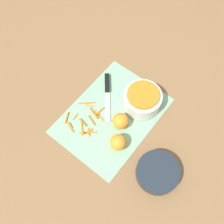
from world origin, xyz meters
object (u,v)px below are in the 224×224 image
Objects in this scene: bowl_speckled at (142,99)px; orange_right at (121,121)px; bowl_dark at (158,172)px; orange_left at (118,142)px; knife at (107,89)px.

orange_right is (0.14, -0.01, -0.01)m from bowl_speckled.
orange_left is at bearing -89.36° from bowl_dark.
orange_right is at bearing -107.75° from bowl_dark.
knife is (0.03, -0.17, -0.04)m from bowl_speckled.
orange_left is at bearing 9.51° from bowl_speckled.
orange_left is 0.09m from orange_right.
bowl_dark is 0.25m from orange_right.
orange_right reaches higher than orange_left.
orange_right is at bearing -5.34° from bowl_speckled.
bowl_speckled is 0.98× the size of bowl_dark.
orange_left is at bearing 31.60° from orange_right.
knife is 2.84× the size of orange_right.
bowl_dark is 0.19m from orange_left.
bowl_dark reaches higher than knife.
orange_right is at bearing 16.58° from knife.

